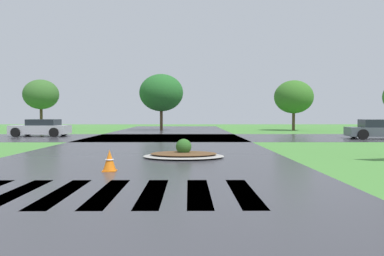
# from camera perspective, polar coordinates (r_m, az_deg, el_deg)

# --- Properties ---
(asphalt_roadway) EXTENTS (10.27, 80.00, 0.01)m
(asphalt_roadway) POSITION_cam_1_polar(r_m,az_deg,el_deg) (12.71, -7.75, -5.07)
(asphalt_roadway) COLOR #35353A
(asphalt_roadway) RESTS_ON ground
(asphalt_cross_road) EXTENTS (90.00, 9.24, 0.01)m
(asphalt_cross_road) POSITION_cam_1_polar(r_m,az_deg,el_deg) (26.93, -3.88, -1.35)
(asphalt_cross_road) COLOR #35353A
(asphalt_cross_road) RESTS_ON ground
(crosswalk_stripes) EXTENTS (5.85, 3.04, 0.01)m
(crosswalk_stripes) POSITION_cam_1_polar(r_m,az_deg,el_deg) (8.20, -11.91, -8.99)
(crosswalk_stripes) COLOR white
(crosswalk_stripes) RESTS_ON ground
(median_island) EXTENTS (2.90, 2.25, 0.68)m
(median_island) POSITION_cam_1_polar(r_m,az_deg,el_deg) (14.38, -1.20, -3.73)
(median_island) COLOR #9E9B93
(median_island) RESTS_ON ground
(car_dark_suv) EXTENTS (4.42, 2.48, 1.23)m
(car_dark_suv) POSITION_cam_1_polar(r_m,az_deg,el_deg) (28.09, 25.32, -0.21)
(car_dark_suv) COLOR #4C545B
(car_dark_suv) RESTS_ON ground
(car_white_sedan) EXTENTS (4.01, 2.23, 1.21)m
(car_white_sedan) POSITION_cam_1_polar(r_m,az_deg,el_deg) (30.35, -20.68, -0.01)
(car_white_sedan) COLOR #B7B7BF
(car_white_sedan) RESTS_ON ground
(traffic_cone) EXTENTS (0.37, 0.37, 0.59)m
(traffic_cone) POSITION_cam_1_polar(r_m,az_deg,el_deg) (11.17, -11.65, -4.63)
(traffic_cone) COLOR orange
(traffic_cone) RESTS_ON ground
(background_treeline) EXTENTS (40.74, 6.04, 5.43)m
(background_treeline) POSITION_cam_1_polar(r_m,az_deg,el_deg) (39.90, 7.43, 4.65)
(background_treeline) COLOR #4C3823
(background_treeline) RESTS_ON ground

